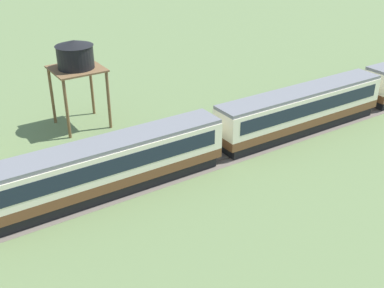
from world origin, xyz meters
TOP-DOWN VIEW (x-y plane):
  - ground_plane at (0.00, 0.00)m, footprint 600.00×600.00m
  - passenger_train at (-24.68, -0.92)m, footprint 96.82×2.97m
  - railway_track at (-15.65, -0.92)m, footprint 149.33×3.60m
  - water_tower at (-22.29, 11.69)m, footprint 4.60×4.60m

SIDE VIEW (x-z plane):
  - ground_plane at x=0.00m, z-range 0.00..0.00m
  - railway_track at x=-15.65m, z-range -0.01..0.03m
  - passenger_train at x=-24.68m, z-range 0.23..4.44m
  - water_tower at x=-22.29m, z-range 2.58..11.02m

